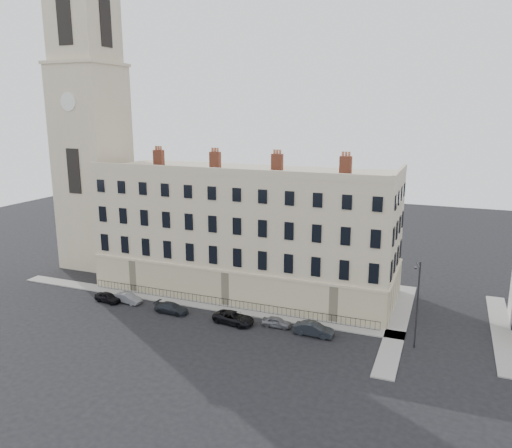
% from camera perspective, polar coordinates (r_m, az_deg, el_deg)
% --- Properties ---
extents(ground, '(160.00, 160.00, 0.00)m').
position_cam_1_polar(ground, '(51.04, -0.11, -12.57)').
color(ground, black).
rests_on(ground, ground).
extents(terrace, '(36.22, 12.22, 17.00)m').
position_cam_1_polar(terrace, '(61.15, -1.16, -0.78)').
color(terrace, beige).
rests_on(terrace, ground).
extents(church_tower, '(8.00, 8.13, 44.00)m').
position_cam_1_polar(church_tower, '(73.84, -18.29, 9.70)').
color(church_tower, beige).
rests_on(church_tower, ground).
extents(pavement_terrace, '(48.00, 2.00, 0.12)m').
position_cam_1_polar(pavement_terrace, '(59.13, -7.43, -8.94)').
color(pavement_terrace, gray).
rests_on(pavement_terrace, ground).
extents(pavement_east_return, '(2.00, 24.00, 0.12)m').
position_cam_1_polar(pavement_east_return, '(55.47, 15.91, -10.87)').
color(pavement_east_return, gray).
rests_on(pavement_east_return, ground).
extents(pavement_adjacent, '(2.00, 20.00, 0.12)m').
position_cam_1_polar(pavement_adjacent, '(57.48, 26.26, -10.89)').
color(pavement_adjacent, gray).
rests_on(pavement_adjacent, ground).
extents(railings, '(35.00, 0.04, 0.96)m').
position_cam_1_polar(railings, '(57.56, -3.72, -8.95)').
color(railings, black).
rests_on(railings, ground).
extents(car_a, '(3.57, 1.84, 1.16)m').
position_cam_1_polar(car_a, '(61.39, -16.56, -8.03)').
color(car_a, black).
rests_on(car_a, ground).
extents(car_b, '(3.67, 1.69, 1.17)m').
position_cam_1_polar(car_b, '(60.58, -14.46, -8.19)').
color(car_b, slate).
rests_on(car_b, ground).
extents(car_c, '(4.01, 1.74, 1.15)m').
position_cam_1_polar(car_c, '(56.68, -9.63, -9.45)').
color(car_c, '#1F242A').
rests_on(car_c, ground).
extents(car_d, '(4.73, 2.66, 1.25)m').
position_cam_1_polar(car_d, '(53.37, -2.55, -10.67)').
color(car_d, black).
rests_on(car_d, ground).
extents(car_e, '(3.16, 1.35, 1.06)m').
position_cam_1_polar(car_e, '(52.63, 2.39, -11.13)').
color(car_e, slate).
rests_on(car_e, ground).
extents(car_f, '(4.02, 1.50, 1.31)m').
position_cam_1_polar(car_f, '(51.01, 6.61, -11.86)').
color(car_f, black).
rests_on(car_f, ground).
extents(streetlamp, '(0.56, 1.81, 8.47)m').
position_cam_1_polar(streetlamp, '(48.96, 17.94, -8.39)').
color(streetlamp, '#2D2D32').
rests_on(streetlamp, ground).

